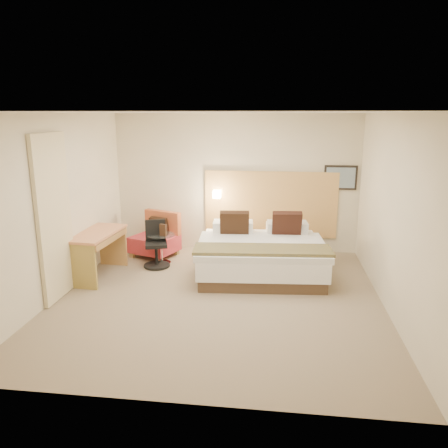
# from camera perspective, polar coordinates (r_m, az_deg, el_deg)

# --- Properties ---
(floor) EXTENTS (4.80, 5.00, 0.02)m
(floor) POSITION_cam_1_polar(r_m,az_deg,el_deg) (6.66, -0.73, -9.66)
(floor) COLOR #837058
(floor) RESTS_ON ground
(ceiling) EXTENTS (4.80, 5.00, 0.02)m
(ceiling) POSITION_cam_1_polar(r_m,az_deg,el_deg) (6.09, -0.81, 14.46)
(ceiling) COLOR white
(ceiling) RESTS_ON floor
(wall_back) EXTENTS (4.80, 0.02, 2.70)m
(wall_back) POSITION_cam_1_polar(r_m,az_deg,el_deg) (8.68, 1.51, 5.35)
(wall_back) COLOR beige
(wall_back) RESTS_ON floor
(wall_front) EXTENTS (4.80, 0.02, 2.70)m
(wall_front) POSITION_cam_1_polar(r_m,az_deg,el_deg) (3.86, -5.92, -6.04)
(wall_front) COLOR beige
(wall_front) RESTS_ON floor
(wall_left) EXTENTS (0.02, 5.00, 2.70)m
(wall_left) POSITION_cam_1_polar(r_m,az_deg,el_deg) (6.98, -20.79, 2.26)
(wall_left) COLOR beige
(wall_left) RESTS_ON floor
(wall_right) EXTENTS (0.02, 5.00, 2.70)m
(wall_right) POSITION_cam_1_polar(r_m,az_deg,el_deg) (6.37, 21.24, 1.16)
(wall_right) COLOR beige
(wall_right) RESTS_ON floor
(headboard_panel) EXTENTS (2.60, 0.04, 1.30)m
(headboard_panel) POSITION_cam_1_polar(r_m,az_deg,el_deg) (8.68, 6.08, 2.59)
(headboard_panel) COLOR tan
(headboard_panel) RESTS_ON wall_back
(art_frame) EXTENTS (0.62, 0.03, 0.47)m
(art_frame) POSITION_cam_1_polar(r_m,az_deg,el_deg) (8.67, 14.97, 5.87)
(art_frame) COLOR black
(art_frame) RESTS_ON wall_back
(art_canvas) EXTENTS (0.54, 0.01, 0.39)m
(art_canvas) POSITION_cam_1_polar(r_m,az_deg,el_deg) (8.65, 14.99, 5.85)
(art_canvas) COLOR slate
(art_canvas) RESTS_ON wall_back
(lamp_arm) EXTENTS (0.02, 0.12, 0.02)m
(lamp_arm) POSITION_cam_1_polar(r_m,az_deg,el_deg) (8.67, -0.86, 4.00)
(lamp_arm) COLOR white
(lamp_arm) RESTS_ON wall_back
(lamp_shade) EXTENTS (0.15, 0.15, 0.15)m
(lamp_shade) POSITION_cam_1_polar(r_m,az_deg,el_deg) (8.61, -0.92, 3.93)
(lamp_shade) COLOR #FCEAC4
(lamp_shade) RESTS_ON wall_back
(curtain) EXTENTS (0.06, 0.90, 2.42)m
(curtain) POSITION_cam_1_polar(r_m,az_deg,el_deg) (6.77, -21.29, 0.74)
(curtain) COLOR beige
(curtain) RESTS_ON wall_left
(bottle_a) EXTENTS (0.08, 0.08, 0.20)m
(bottle_a) POSITION_cam_1_polar(r_m,az_deg,el_deg) (8.04, -8.50, -0.61)
(bottle_a) COLOR #84A9CC
(bottle_a) RESTS_ON side_table
(menu_folder) EXTENTS (0.14, 0.09, 0.22)m
(menu_folder) POSITION_cam_1_polar(r_m,az_deg,el_deg) (7.89, -7.95, -0.79)
(menu_folder) COLOR #382317
(menu_folder) RESTS_ON side_table
(bed) EXTENTS (2.25, 2.21, 1.03)m
(bed) POSITION_cam_1_polar(r_m,az_deg,el_deg) (7.61, 4.80, -3.82)
(bed) COLOR #493424
(bed) RESTS_ON floor
(lounge_chair) EXTENTS (1.00, 0.94, 0.84)m
(lounge_chair) POSITION_cam_1_polar(r_m,az_deg,el_deg) (8.57, -8.82, -1.89)
(lounge_chair) COLOR tan
(lounge_chair) RESTS_ON floor
(side_table) EXTENTS (0.64, 0.64, 0.55)m
(side_table) POSITION_cam_1_polar(r_m,az_deg,el_deg) (8.08, -8.20, -3.04)
(side_table) COLOR white
(side_table) RESTS_ON floor
(desk) EXTENTS (0.65, 1.27, 0.77)m
(desk) POSITION_cam_1_polar(r_m,az_deg,el_deg) (7.59, -16.07, -2.22)
(desk) COLOR #D07F51
(desk) RESTS_ON floor
(desk_chair) EXTENTS (0.59, 0.59, 0.83)m
(desk_chair) POSITION_cam_1_polar(r_m,az_deg,el_deg) (7.95, -8.85, -3.11)
(desk_chair) COLOR black
(desk_chair) RESTS_ON floor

